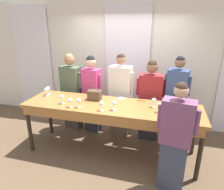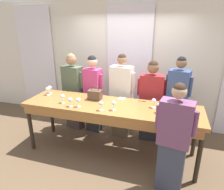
{
  "view_description": "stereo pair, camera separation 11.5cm",
  "coord_description": "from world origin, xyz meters",
  "px_view_note": "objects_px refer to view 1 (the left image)",
  "views": [
    {
      "loc": [
        0.86,
        -3.07,
        2.3
      ],
      "look_at": [
        0.0,
        0.08,
        1.12
      ],
      "focal_mm": 32.0,
      "sensor_mm": 36.0,
      "label": 1
    },
    {
      "loc": [
        0.97,
        -3.04,
        2.3
      ],
      "look_at": [
        0.0,
        0.08,
        1.12
      ],
      "focal_mm": 32.0,
      "sensor_mm": 36.0,
      "label": 2
    }
  ],
  "objects_px": {
    "wine_glass_front_left": "(46,90)",
    "guest_olive_jacket": "(72,92)",
    "wine_glass_center_right": "(154,101)",
    "tasting_bar": "(110,110)",
    "guest_pink_top": "(92,93)",
    "wine_glass_back_left": "(114,103)",
    "wine_glass_front_mid": "(171,101)",
    "wine_glass_back_mid": "(160,105)",
    "guest_cream_sweater": "(120,96)",
    "guest_striped_shirt": "(150,101)",
    "wine_glass_center_left": "(79,101)",
    "wine_glass_center_mid": "(62,97)",
    "guest_navy_coat": "(176,101)",
    "wine_bottle": "(173,106)",
    "wine_glass_back_right": "(102,104)",
    "host_pouring": "(175,139)",
    "wine_glass_near_host": "(48,89)",
    "wine_glass_front_right": "(70,101)",
    "handbag": "(95,95)"
  },
  "relations": [
    {
      "from": "wine_glass_center_mid",
      "to": "guest_pink_top",
      "type": "relative_size",
      "value": 0.09
    },
    {
      "from": "wine_glass_near_host",
      "to": "guest_olive_jacket",
      "type": "relative_size",
      "value": 0.09
    },
    {
      "from": "guest_pink_top",
      "to": "wine_glass_back_left",
      "type": "bearing_deg",
      "value": -50.53
    },
    {
      "from": "wine_glass_center_left",
      "to": "wine_glass_center_mid",
      "type": "distance_m",
      "value": 0.35
    },
    {
      "from": "wine_glass_center_mid",
      "to": "wine_glass_back_left",
      "type": "xyz_separation_m",
      "value": [
        0.95,
        -0.03,
        0.0
      ]
    },
    {
      "from": "wine_glass_front_right",
      "to": "wine_glass_center_left",
      "type": "bearing_deg",
      "value": 11.9
    },
    {
      "from": "wine_glass_center_right",
      "to": "guest_striped_shirt",
      "type": "xyz_separation_m",
      "value": [
        -0.1,
        0.59,
        -0.23
      ]
    },
    {
      "from": "wine_glass_front_mid",
      "to": "wine_glass_back_mid",
      "type": "height_order",
      "value": "same"
    },
    {
      "from": "wine_glass_front_mid",
      "to": "wine_glass_near_host",
      "type": "distance_m",
      "value": 2.34
    },
    {
      "from": "wine_glass_back_mid",
      "to": "wine_glass_near_host",
      "type": "relative_size",
      "value": 1.0
    },
    {
      "from": "tasting_bar",
      "to": "wine_glass_center_mid",
      "type": "relative_size",
      "value": 19.25
    },
    {
      "from": "guest_olive_jacket",
      "to": "wine_glass_front_mid",
      "type": "bearing_deg",
      "value": -14.6
    },
    {
      "from": "tasting_bar",
      "to": "wine_glass_center_right",
      "type": "distance_m",
      "value": 0.76
    },
    {
      "from": "wine_glass_front_mid",
      "to": "guest_cream_sweater",
      "type": "bearing_deg",
      "value": 151.14
    },
    {
      "from": "wine_glass_center_left",
      "to": "wine_bottle",
      "type": "bearing_deg",
      "value": 7.28
    },
    {
      "from": "wine_glass_back_right",
      "to": "guest_pink_top",
      "type": "distance_m",
      "value": 1.11
    },
    {
      "from": "wine_bottle",
      "to": "guest_striped_shirt",
      "type": "relative_size",
      "value": 0.19
    },
    {
      "from": "wine_glass_center_right",
      "to": "guest_pink_top",
      "type": "xyz_separation_m",
      "value": [
        -1.33,
        0.59,
        -0.19
      ]
    },
    {
      "from": "wine_glass_front_mid",
      "to": "guest_navy_coat",
      "type": "height_order",
      "value": "guest_navy_coat"
    },
    {
      "from": "wine_glass_front_mid",
      "to": "wine_glass_near_host",
      "type": "bearing_deg",
      "value": 178.54
    },
    {
      "from": "guest_cream_sweater",
      "to": "handbag",
      "type": "bearing_deg",
      "value": -125.06
    },
    {
      "from": "wine_glass_center_mid",
      "to": "wine_glass_back_right",
      "type": "bearing_deg",
      "value": -7.62
    },
    {
      "from": "wine_glass_near_host",
      "to": "handbag",
      "type": "bearing_deg",
      "value": -2.48
    },
    {
      "from": "wine_glass_center_left",
      "to": "guest_pink_top",
      "type": "height_order",
      "value": "guest_pink_top"
    },
    {
      "from": "wine_glass_front_left",
      "to": "wine_glass_back_left",
      "type": "distance_m",
      "value": 1.47
    },
    {
      "from": "wine_glass_front_left",
      "to": "guest_olive_jacket",
      "type": "distance_m",
      "value": 0.66
    },
    {
      "from": "wine_glass_center_right",
      "to": "tasting_bar",
      "type": "bearing_deg",
      "value": -170.61
    },
    {
      "from": "tasting_bar",
      "to": "wine_glass_near_host",
      "type": "relative_size",
      "value": 19.25
    },
    {
      "from": "wine_glass_center_right",
      "to": "wine_glass_near_host",
      "type": "height_order",
      "value": "same"
    },
    {
      "from": "guest_navy_coat",
      "to": "guest_striped_shirt",
      "type": "bearing_deg",
      "value": -180.0
    },
    {
      "from": "wine_glass_front_left",
      "to": "wine_glass_center_left",
      "type": "xyz_separation_m",
      "value": [
        0.84,
        -0.35,
        0.0
      ]
    },
    {
      "from": "tasting_bar",
      "to": "wine_glass_back_mid",
      "type": "height_order",
      "value": "wine_glass_back_mid"
    },
    {
      "from": "wine_glass_center_left",
      "to": "wine_glass_center_mid",
      "type": "bearing_deg",
      "value": 167.58
    },
    {
      "from": "guest_pink_top",
      "to": "guest_navy_coat",
      "type": "relative_size",
      "value": 0.96
    },
    {
      "from": "guest_cream_sweater",
      "to": "host_pouring",
      "type": "relative_size",
      "value": 1.07
    },
    {
      "from": "wine_glass_front_right",
      "to": "guest_cream_sweater",
      "type": "distance_m",
      "value": 1.17
    },
    {
      "from": "wine_glass_front_left",
      "to": "wine_glass_center_right",
      "type": "relative_size",
      "value": 1.0
    },
    {
      "from": "wine_glass_front_mid",
      "to": "wine_glass_back_right",
      "type": "xyz_separation_m",
      "value": [
        -1.08,
        -0.41,
        0.0
      ]
    },
    {
      "from": "wine_glass_front_left",
      "to": "wine_glass_center_mid",
      "type": "relative_size",
      "value": 1.0
    },
    {
      "from": "wine_glass_near_host",
      "to": "guest_striped_shirt",
      "type": "bearing_deg",
      "value": 13.85
    },
    {
      "from": "wine_glass_back_right",
      "to": "guest_navy_coat",
      "type": "relative_size",
      "value": 0.09
    },
    {
      "from": "tasting_bar",
      "to": "wine_glass_back_mid",
      "type": "distance_m",
      "value": 0.85
    },
    {
      "from": "wine_glass_center_mid",
      "to": "guest_striped_shirt",
      "type": "height_order",
      "value": "guest_striped_shirt"
    },
    {
      "from": "wine_glass_back_left",
      "to": "guest_cream_sweater",
      "type": "bearing_deg",
      "value": 96.46
    },
    {
      "from": "wine_glass_back_right",
      "to": "guest_olive_jacket",
      "type": "height_order",
      "value": "guest_olive_jacket"
    },
    {
      "from": "guest_pink_top",
      "to": "host_pouring",
      "type": "distance_m",
      "value": 2.13
    },
    {
      "from": "wine_glass_center_right",
      "to": "guest_olive_jacket",
      "type": "height_order",
      "value": "guest_olive_jacket"
    },
    {
      "from": "wine_bottle",
      "to": "wine_glass_center_left",
      "type": "bearing_deg",
      "value": -172.72
    },
    {
      "from": "guest_striped_shirt",
      "to": "wine_glass_back_left",
      "type": "bearing_deg",
      "value": -119.74
    },
    {
      "from": "guest_olive_jacket",
      "to": "wine_glass_front_left",
      "type": "bearing_deg",
      "value": -113.28
    }
  ]
}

